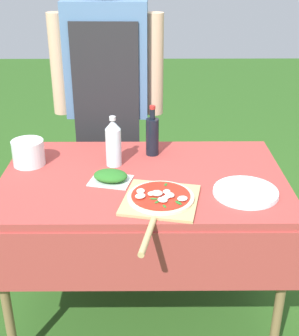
% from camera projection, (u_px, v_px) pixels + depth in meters
% --- Properties ---
extents(ground_plane, '(12.00, 12.00, 0.00)m').
position_uv_depth(ground_plane, '(144.00, 308.00, 2.49)').
color(ground_plane, '#2D5B1E').
extents(prep_table, '(1.32, 0.84, 0.79)m').
position_uv_depth(prep_table, '(143.00, 192.00, 2.19)').
color(prep_table, '#A83D38').
rests_on(prep_table, ground).
extents(person_cook, '(0.64, 0.22, 1.70)m').
position_uv_depth(person_cook, '(108.00, 88.00, 2.69)').
color(person_cook, '#333D56').
rests_on(person_cook, ground).
extents(pizza_on_peel, '(0.36, 0.56, 0.06)m').
position_uv_depth(pizza_on_peel, '(160.00, 200.00, 1.92)').
color(pizza_on_peel, tan).
rests_on(pizza_on_peel, prep_table).
extents(oil_bottle, '(0.06, 0.06, 0.26)m').
position_uv_depth(oil_bottle, '(152.00, 136.00, 2.33)').
color(oil_bottle, black).
rests_on(oil_bottle, prep_table).
extents(water_bottle, '(0.07, 0.07, 0.25)m').
position_uv_depth(water_bottle, '(113.00, 143.00, 2.21)').
color(water_bottle, silver).
rests_on(water_bottle, prep_table).
extents(herb_container, '(0.21, 0.18, 0.05)m').
position_uv_depth(herb_container, '(111.00, 176.00, 2.09)').
color(herb_container, silver).
rests_on(herb_container, prep_table).
extents(mixing_tub, '(0.15, 0.15, 0.12)m').
position_uv_depth(mixing_tub, '(28.00, 153.00, 2.24)').
color(mixing_tub, silver).
rests_on(mixing_tub, prep_table).
extents(plate_stack, '(0.28, 0.28, 0.02)m').
position_uv_depth(plate_stack, '(246.00, 192.00, 1.99)').
color(plate_stack, white).
rests_on(plate_stack, prep_table).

